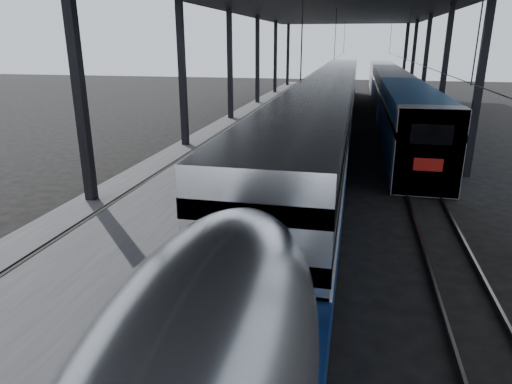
% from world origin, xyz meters
% --- Properties ---
extents(ground, '(160.00, 160.00, 0.00)m').
position_xyz_m(ground, '(0.00, 0.00, 0.00)').
color(ground, black).
rests_on(ground, ground).
extents(platform, '(6.00, 80.00, 1.00)m').
position_xyz_m(platform, '(-3.50, 20.00, 0.50)').
color(platform, '#4C4C4F').
rests_on(platform, ground).
extents(yellow_strip, '(0.30, 80.00, 0.01)m').
position_xyz_m(yellow_strip, '(-0.70, 20.00, 1.00)').
color(yellow_strip, gold).
rests_on(yellow_strip, platform).
extents(rails, '(6.52, 80.00, 0.16)m').
position_xyz_m(rails, '(4.50, 20.00, 0.08)').
color(rails, slate).
rests_on(rails, ground).
extents(tgv_train, '(3.11, 65.20, 4.46)m').
position_xyz_m(tgv_train, '(2.00, 22.63, 2.09)').
color(tgv_train, '#B8BABF').
rests_on(tgv_train, ground).
extents(second_train, '(2.91, 56.05, 4.01)m').
position_xyz_m(second_train, '(7.00, 38.03, 2.03)').
color(second_train, navy).
rests_on(second_train, ground).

